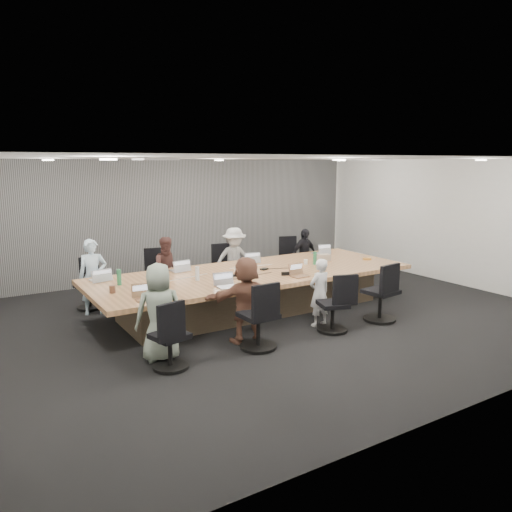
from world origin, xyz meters
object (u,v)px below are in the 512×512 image
chair_5 (258,321)px  chair_7 (380,296)px  chair_4 (170,341)px  person_5 (246,299)px  bottle_clear (197,273)px  person_0 (93,277)px  snack_packet (367,259)px  bottle_green_left (119,277)px  chair_0 (89,290)px  bottle_green_right (315,258)px  person_3 (304,255)px  person_4 (159,312)px  stapler (286,274)px  laptop_3 (319,253)px  chair_6 (333,309)px  person_6 (319,293)px  mug_brown (112,289)px  laptop_0 (101,280)px  conference_table (253,289)px  chair_1 (162,278)px  person_2 (234,260)px  chair_3 (295,262)px  laptop_2 (248,262)px  canvas_bag (324,258)px  laptop_5 (229,287)px  laptop_6 (300,276)px  person_1 (168,270)px  chair_2 (227,272)px  laptop_4 (146,299)px  laptop_1 (179,270)px

chair_5 → chair_7: size_ratio=0.98×
chair_4 → person_5: 1.47m
chair_4 → bottle_clear: (1.18, 1.62, 0.48)m
chair_7 → person_0: person_0 is taller
snack_packet → bottle_green_left: bearing=173.7°
chair_0 → bottle_green_right: bottle_green_right is taller
chair_7 → person_3: (0.65, 3.05, 0.18)m
person_4 → stapler: (2.69, 0.78, 0.08)m
chair_7 → laptop_3: 2.60m
chair_6 → stapler: (-0.14, 1.13, 0.39)m
person_6 → stapler: person_6 is taller
chair_7 → stapler: bearing=129.8°
chair_6 → mug_brown: 3.52m
chair_0 → stapler: (2.92, -2.27, 0.40)m
person_4 → chair_6: bearing=-176.7°
chair_4 → laptop_0: 2.54m
bottle_green_left → conference_table: bearing=-7.0°
chair_0 → chair_1: 1.45m
conference_table → person_2: size_ratio=4.35×
chair_3 → laptop_2: 2.09m
person_2 → canvas_bag: person_2 is taller
bottle_clear → person_4: bearing=-132.7°
laptop_3 → laptop_5: size_ratio=0.86×
chair_5 → snack_packet: size_ratio=5.28×
chair_5 → laptop_3: chair_5 is taller
laptop_5 → bottle_green_left: 1.83m
snack_packet → person_4: bearing=-167.6°
chair_0 → laptop_3: 4.88m
chair_6 → stapler: bearing=115.6°
chair_6 → person_2: (-0.13, 3.05, 0.30)m
laptop_2 → person_4: size_ratio=0.24×
stapler → snack_packet: 2.29m
chair_1 → person_5: person_5 is taller
chair_5 → canvas_bag: canvas_bag is taller
chair_3 → chair_5: 4.64m
chair_1 → chair_7: 4.33m
person_3 → laptop_6: bearing=-133.9°
person_1 → person_4: size_ratio=0.94×
person_2 → person_4: 3.82m
chair_2 → person_0: bearing=14.9°
chair_6 → chair_2: bearing=110.6°
person_4 → person_2: bearing=-124.6°
chair_2 → laptop_4: bearing=50.9°
chair_6 → snack_packet: size_ratio=4.74×
chair_4 → snack_packet: size_ratio=4.67×
chair_7 → snack_packet: chair_7 is taller
chair_5 → laptop_0: chair_5 is taller
person_1 → bottle_clear: bearing=-84.4°
laptop_1 → bottle_green_left: size_ratio=1.29×
person_1 → person_5: 2.71m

